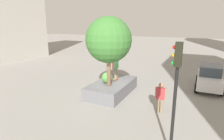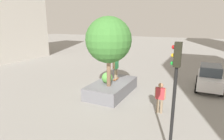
% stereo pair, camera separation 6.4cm
% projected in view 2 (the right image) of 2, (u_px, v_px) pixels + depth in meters
% --- Properties ---
extents(ground_plane, '(120.00, 120.00, 0.00)m').
position_uv_depth(ground_plane, '(111.00, 95.00, 13.57)').
color(ground_plane, gray).
extents(planter_ledge, '(4.40, 2.36, 0.87)m').
position_uv_depth(planter_ledge, '(112.00, 88.00, 13.73)').
color(planter_ledge, slate).
rests_on(planter_ledge, ground).
extents(plaza_tree, '(2.98, 2.98, 4.59)m').
position_uv_depth(plaza_tree, '(109.00, 40.00, 12.05)').
color(plaza_tree, brown).
rests_on(plaza_tree, planter_ledge).
extents(boxwood_shrub, '(0.77, 0.77, 0.77)m').
position_uv_depth(boxwood_shrub, '(107.00, 78.00, 13.32)').
color(boxwood_shrub, '#4C8C3D').
rests_on(boxwood_shrub, planter_ledge).
extents(skateboard, '(0.82, 0.29, 0.07)m').
position_uv_depth(skateboard, '(116.00, 79.00, 14.16)').
color(skateboard, brown).
rests_on(skateboard, planter_ledge).
extents(skateboarder, '(0.56, 0.26, 1.66)m').
position_uv_depth(skateboarder, '(116.00, 66.00, 13.92)').
color(skateboarder, '#847056').
rests_on(skateboarder, skateboard).
extents(police_car, '(4.02, 1.89, 1.87)m').
position_uv_depth(police_car, '(210.00, 77.00, 14.56)').
color(police_car, white).
rests_on(police_car, ground).
extents(traffic_light_corner, '(0.29, 0.34, 4.40)m').
position_uv_depth(traffic_light_corner, '(175.00, 82.00, 6.62)').
color(traffic_light_corner, black).
rests_on(traffic_light_corner, ground).
extents(bystander_watching, '(0.29, 0.53, 1.61)m').
position_uv_depth(bystander_watching, '(115.00, 68.00, 17.81)').
color(bystander_watching, '#8C9EB7').
rests_on(bystander_watching, ground).
extents(pedestrian_crossing, '(0.28, 0.61, 1.79)m').
position_uv_depth(pedestrian_crossing, '(160.00, 96.00, 10.60)').
color(pedestrian_crossing, '#847056').
rests_on(pedestrian_crossing, ground).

